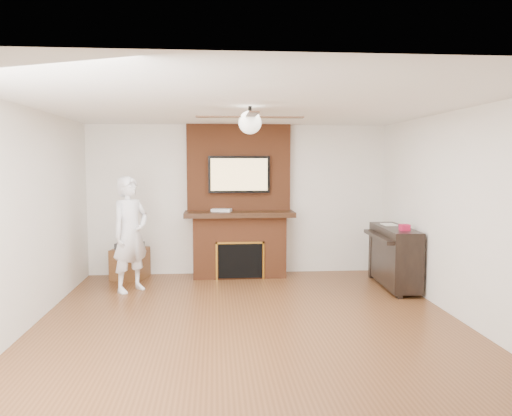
{
  "coord_description": "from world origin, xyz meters",
  "views": [
    {
      "loc": [
        -0.4,
        -5.63,
        1.87
      ],
      "look_at": [
        0.14,
        0.9,
        1.28
      ],
      "focal_mm": 35.0,
      "sensor_mm": 36.0,
      "label": 1
    }
  ],
  "objects": [
    {
      "name": "cable_box",
      "position": [
        -0.29,
        2.45,
        1.1
      ],
      "size": [
        0.35,
        0.25,
        0.05
      ],
      "primitive_type": "cube",
      "rotation": [
        0.0,
        0.0,
        -0.25
      ],
      "color": "silver",
      "rests_on": "fireplace"
    },
    {
      "name": "tv",
      "position": [
        0.0,
        2.5,
        1.68
      ],
      "size": [
        1.0,
        0.08,
        0.6
      ],
      "color": "black",
      "rests_on": "fireplace"
    },
    {
      "name": "fireplace",
      "position": [
        0.0,
        2.55,
        1.0
      ],
      "size": [
        1.78,
        0.64,
        2.5
      ],
      "color": "brown",
      "rests_on": "ground"
    },
    {
      "name": "candle_green",
      "position": [
        0.07,
        2.31,
        0.05
      ],
      "size": [
        0.07,
        0.07,
        0.1
      ],
      "primitive_type": "cylinder",
      "color": "#3D7D32",
      "rests_on": "ground"
    },
    {
      "name": "candle_cream",
      "position": [
        0.14,
        2.38,
        0.06
      ],
      "size": [
        0.08,
        0.08,
        0.12
      ],
      "primitive_type": "cylinder",
      "color": "#C4B09C",
      "rests_on": "ground"
    },
    {
      "name": "room_shell",
      "position": [
        0.0,
        0.0,
        1.25
      ],
      "size": [
        5.36,
        5.86,
        2.86
      ],
      "color": "#59331A",
      "rests_on": "ground"
    },
    {
      "name": "side_table",
      "position": [
        -1.78,
        2.48,
        0.27
      ],
      "size": [
        0.61,
        0.61,
        0.59
      ],
      "rotation": [
        0.0,
        0.0,
        -0.23
      ],
      "color": "brown",
      "rests_on": "ground"
    },
    {
      "name": "person",
      "position": [
        -1.62,
        1.66,
        0.84
      ],
      "size": [
        0.72,
        0.73,
        1.68
      ],
      "primitive_type": "imported",
      "rotation": [
        0.0,
        0.0,
        0.84
      ],
      "color": "white",
      "rests_on": "ground"
    },
    {
      "name": "candle_blue",
      "position": [
        0.19,
        2.34,
        0.04
      ],
      "size": [
        0.06,
        0.06,
        0.08
      ],
      "primitive_type": "cylinder",
      "color": "#2B5383",
      "rests_on": "ground"
    },
    {
      "name": "piano",
      "position": [
        2.28,
        1.57,
        0.49
      ],
      "size": [
        0.58,
        1.41,
        1.0
      ],
      "rotation": [
        0.0,
        0.0,
        -0.05
      ],
      "color": "black",
      "rests_on": "ground"
    },
    {
      "name": "candle_orange",
      "position": [
        -0.19,
        2.3,
        0.06
      ],
      "size": [
        0.07,
        0.07,
        0.12
      ],
      "primitive_type": "cylinder",
      "color": "#F6A71D",
      "rests_on": "ground"
    },
    {
      "name": "ceiling_fan",
      "position": [
        -0.0,
        0.0,
        2.33
      ],
      "size": [
        1.21,
        1.21,
        0.31
      ],
      "color": "black",
      "rests_on": "room_shell"
    }
  ]
}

